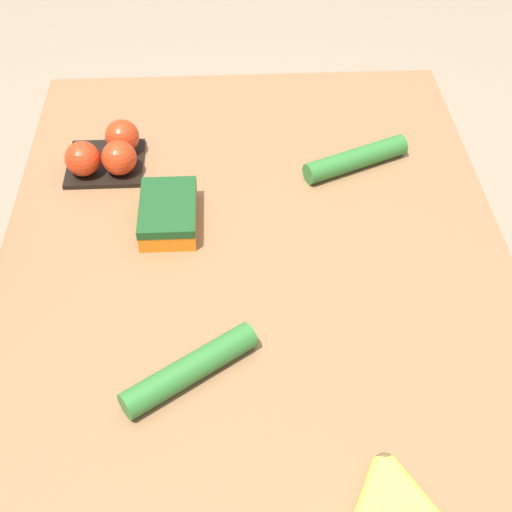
{
  "coord_description": "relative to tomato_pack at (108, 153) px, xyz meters",
  "views": [
    {
      "loc": [
        -0.9,
        0.04,
        1.67
      ],
      "look_at": [
        0.0,
        0.0,
        0.78
      ],
      "focal_mm": 50.0,
      "sensor_mm": 36.0,
      "label": 1
    }
  ],
  "objects": [
    {
      "name": "cucumber_far",
      "position": [
        -0.54,
        -0.18,
        -0.02
      ],
      "size": [
        0.17,
        0.22,
        0.04
      ],
      "color": "#2D702D",
      "rests_on": "dining_table"
    },
    {
      "name": "tomato_pack",
      "position": [
        0.0,
        0.0,
        0.0
      ],
      "size": [
        0.16,
        0.16,
        0.08
      ],
      "color": "black",
      "rests_on": "dining_table"
    },
    {
      "name": "cucumber_near",
      "position": [
        -0.02,
        -0.51,
        -0.02
      ],
      "size": [
        0.13,
        0.23,
        0.04
      ],
      "color": "#2D702D",
      "rests_on": "dining_table"
    },
    {
      "name": "carrot_bag",
      "position": [
        -0.18,
        -0.13,
        -0.01
      ],
      "size": [
        0.16,
        0.11,
        0.05
      ],
      "color": "orange",
      "rests_on": "dining_table"
    },
    {
      "name": "ground_plane",
      "position": [
        -0.31,
        -0.29,
        -0.79
      ],
      "size": [
        12.0,
        12.0,
        0.0
      ],
      "primitive_type": "plane",
      "color": "gray"
    },
    {
      "name": "dining_table",
      "position": [
        -0.31,
        -0.29,
        -0.13
      ],
      "size": [
        1.35,
        0.94,
        0.75
      ],
      "color": "olive",
      "rests_on": "ground_plane"
    }
  ]
}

